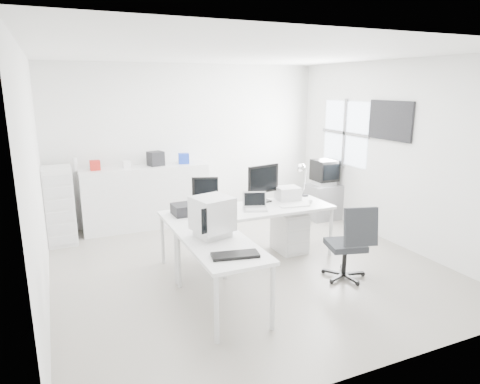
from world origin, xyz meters
name	(u,v)px	position (x,y,z in m)	size (l,w,h in m)	color
floor	(246,265)	(0.00, 0.00, 0.00)	(5.00, 5.00, 0.01)	#B0AB9D
ceiling	(247,54)	(0.00, 0.00, 2.80)	(5.00, 5.00, 0.01)	white
back_wall	(189,143)	(0.00, 2.50, 1.40)	(5.00, 0.02, 2.80)	silver
left_wall	(36,183)	(-2.50, 0.00, 1.40)	(0.02, 5.00, 2.80)	silver
right_wall	(394,154)	(2.50, 0.00, 1.40)	(0.02, 5.00, 2.80)	silver
window	(345,133)	(2.48, 1.20, 1.60)	(0.02, 1.20, 1.10)	white
wall_picture	(390,121)	(2.47, 0.10, 1.90)	(0.04, 0.90, 0.60)	black
main_desk	(249,234)	(0.13, 0.18, 0.38)	(2.40, 0.80, 0.75)	silver
side_desk	(221,275)	(-0.72, -0.92, 0.38)	(0.70, 1.40, 0.75)	silver
drawer_pedestal	(290,231)	(0.83, 0.23, 0.30)	(0.40, 0.50, 0.60)	silver
inkjet_printer	(188,209)	(-0.72, 0.28, 0.82)	(0.40, 0.31, 0.14)	black
lcd_monitor_small	(205,193)	(-0.42, 0.43, 0.98)	(0.36, 0.21, 0.45)	black
lcd_monitor_large	(263,183)	(0.48, 0.43, 1.03)	(0.54, 0.22, 0.56)	black
laptop	(255,203)	(0.18, 0.08, 0.85)	(0.31, 0.32, 0.21)	#B7B7BA
white_keyboard	(295,206)	(0.78, 0.03, 0.76)	(0.43, 0.13, 0.02)	silver
white_mouse	(311,201)	(1.08, 0.08, 0.78)	(0.06, 0.06, 0.06)	silver
laser_printer	(288,193)	(0.88, 0.40, 0.85)	(0.34, 0.29, 0.19)	silver
desk_lamp	(305,181)	(1.23, 0.48, 0.98)	(0.15, 0.15, 0.46)	silver
crt_monitor	(212,216)	(-0.72, -0.67, 0.99)	(0.42, 0.42, 0.48)	#B7B7BA
black_keyboard	(235,255)	(-0.72, -1.32, 0.77)	(0.48, 0.19, 0.03)	black
office_chair	(346,241)	(0.99, -0.87, 0.50)	(0.57, 0.57, 0.99)	#2A2C2F
tv_cabinet	(323,201)	(2.22, 1.39, 0.32)	(0.59, 0.48, 0.65)	slate
crt_tv	(325,173)	(2.22, 1.39, 0.87)	(0.50, 0.48, 0.45)	black
sideboard	(146,197)	(-0.89, 2.24, 0.54)	(2.15, 0.54, 1.08)	silver
clutter_box_a	(95,165)	(-1.69, 2.24, 1.16)	(0.16, 0.14, 0.16)	#B32019
clutter_box_b	(126,164)	(-1.19, 2.24, 1.14)	(0.12, 0.10, 0.12)	silver
clutter_box_c	(156,159)	(-0.69, 2.24, 1.20)	(0.24, 0.22, 0.24)	black
clutter_box_d	(184,158)	(-0.19, 2.24, 1.17)	(0.18, 0.16, 0.18)	#1834A8
clutter_bottle	(75,164)	(-1.99, 2.28, 1.19)	(0.07, 0.07, 0.22)	silver
filing_cabinet	(60,206)	(-2.28, 1.96, 0.61)	(0.43, 0.51, 1.22)	silver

